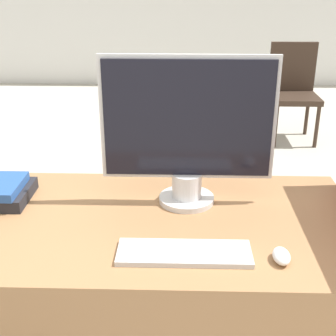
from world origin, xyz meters
TOP-DOWN VIEW (x-y plane):
  - desk at (0.00, 0.37)m, footprint 1.42×0.75m
  - monitor at (0.12, 0.51)m, footprint 0.59×0.20m
  - keyboard at (0.11, 0.16)m, footprint 0.39×0.13m
  - mouse at (0.39, 0.14)m, footprint 0.05×0.08m
  - book_stack at (-0.54, 0.50)m, footprint 0.19×0.22m
  - far_chair at (1.17, 3.44)m, footprint 0.44×0.44m

SIDE VIEW (x-z plane):
  - desk at x=0.00m, z-range 0.00..0.77m
  - far_chair at x=1.17m, z-range 0.05..0.96m
  - keyboard at x=0.11m, z-range 0.77..0.78m
  - mouse at x=0.39m, z-range 0.77..0.80m
  - book_stack at x=-0.54m, z-range 0.77..0.84m
  - monitor at x=0.12m, z-range 0.77..1.29m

